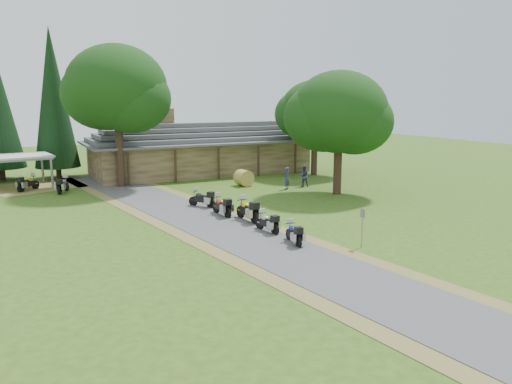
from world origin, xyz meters
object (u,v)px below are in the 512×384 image
motorcycle_row_e (202,198)px  motorcycle_carport_a (28,182)px  lodge (200,147)px  motorcycle_row_c (247,209)px  motorcycle_carport_b (63,184)px  motorcycle_row_a (294,233)px  motorcycle_row_b (267,221)px  motorcycle_row_d (222,205)px  hay_bale (244,178)px  carport (11,172)px

motorcycle_row_e → motorcycle_carport_a: size_ratio=0.93×
lodge → motorcycle_row_e: 15.76m
motorcycle_row_c → motorcycle_carport_b: motorcycle_row_c is taller
motorcycle_row_a → motorcycle_row_b: size_ratio=0.98×
motorcycle_row_b → motorcycle_carport_a: bearing=20.7°
motorcycle_row_a → motorcycle_row_b: 2.56m
motorcycle_row_c → motorcycle_row_d: (-0.80, 1.98, -0.07)m
motorcycle_row_b → motorcycle_carport_b: (-8.59, 17.16, 0.06)m
lodge → motorcycle_row_e: bearing=-110.5°
motorcycle_carport_b → motorcycle_row_d: bearing=-121.7°
motorcycle_row_d → motorcycle_row_e: (-0.23, 2.84, -0.04)m
motorcycle_row_c → hay_bale: size_ratio=1.61×
motorcycle_row_a → motorcycle_row_c: bearing=10.0°
carport → motorcycle_carport_b: (3.46, -4.00, -0.66)m
motorcycle_row_b → motorcycle_row_c: (0.12, 2.72, 0.14)m
motorcycle_row_a → hay_bale: hay_bale is taller
motorcycle_row_e → hay_bale: size_ratio=1.37×
motorcycle_row_c → motorcycle_carport_b: 16.87m
motorcycle_row_e → motorcycle_row_d: bearing=150.3°
motorcycle_row_e → motorcycle_row_b: bearing=152.6°
carport → motorcycle_row_b: bearing=-67.9°
motorcycle_row_c → motorcycle_row_e: bearing=8.4°
lodge → motorcycle_carport_a: size_ratio=10.98×
motorcycle_carport_a → motorcycle_row_e: bearing=-93.7°
lodge → motorcycle_row_e: (-5.49, -14.66, -1.83)m
motorcycle_row_c → carport: bearing=29.8°
motorcycle_carport_a → motorcycle_row_b: bearing=-104.6°
carport → motorcycle_carport_a: size_ratio=3.12×
lodge → motorcycle_row_a: bearing=-100.2°
motorcycle_row_a → motorcycle_row_e: motorcycle_row_e is taller
motorcycle_carport_a → motorcycle_carport_b: motorcycle_carport_a is taller
carport → motorcycle_row_c: bearing=-64.2°
motorcycle_row_a → motorcycle_row_b: motorcycle_row_b is taller
motorcycle_row_e → motorcycle_row_c: bearing=157.8°
motorcycle_row_d → hay_bale: 10.63m
motorcycle_row_a → motorcycle_row_c: (-0.01, 5.27, 0.15)m
motorcycle_carport_b → motorcycle_row_e: bearing=-115.5°
carport → motorcycle_carport_a: 2.28m
motorcycle_row_a → motorcycle_row_e: 10.15m
motorcycle_row_c → hay_bale: (4.98, 10.89, -0.07)m
carport → motorcycle_carport_b: bearing=-56.7°
motorcycle_row_c → motorcycle_row_e: (-1.03, 4.82, -0.11)m
carport → motorcycle_row_b: 24.36m
carport → hay_bale: bearing=-31.3°
motorcycle_row_e → motorcycle_carport_b: motorcycle_carport_b is taller
motorcycle_row_b → motorcycle_row_c: 2.72m
carport → motorcycle_row_e: (11.14, -13.62, -0.69)m
motorcycle_carport_b → motorcycle_row_b: bearing=-127.5°
lodge → motorcycle_row_b: size_ratio=12.35×
motorcycle_row_b → motorcycle_carport_b: motorcycle_carport_b is taller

